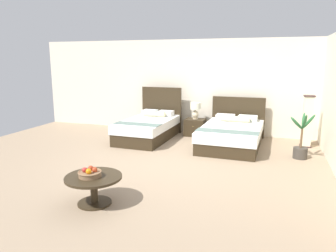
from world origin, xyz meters
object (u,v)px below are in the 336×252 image
Objects in this scene: nightstand at (195,127)px; fruit_bowl at (90,173)px; potted_palm at (301,145)px; bed_near_corner at (232,134)px; table_lamp at (196,109)px; bed_near_window at (149,127)px; coffee_table at (94,183)px; floor_lamp_corner at (307,121)px.

fruit_bowl reaches higher than nightstand.
bed_near_corner is at bearing 159.04° from potted_palm.
table_lamp is (-1.10, 0.78, 0.46)m from bed_near_corner.
bed_near_window is at bearing 179.82° from bed_near_corner.
bed_near_window is 2.12× the size of potted_palm.
bed_near_corner is at bearing -34.81° from nightstand.
table_lamp is 0.45× the size of potted_palm.
bed_near_corner is (2.16, -0.01, -0.02)m from bed_near_window.
fruit_bowl is 4.47m from potted_palm.
bed_near_corner is 4.12m from coffee_table.
floor_lamp_corner is at bearing 53.90° from fruit_bowl.
floor_lamp_corner is (2.79, -0.29, 0.39)m from nightstand.
bed_near_window reaches higher than floor_lamp_corner.
potted_palm is (3.66, -0.58, -0.01)m from bed_near_window.
bed_near_window reaches higher than table_lamp.
nightstand reaches higher than coffee_table.
table_lamp reaches higher than coffee_table.
coffee_table is (-1.46, -3.86, 0.03)m from bed_near_corner.
bed_near_corner is 4.17m from fruit_bowl.
potted_palm is (2.60, -1.36, -0.45)m from table_lamp.
potted_palm is at bearing 47.89° from fruit_bowl.
table_lamp is 2.81m from floor_lamp_corner.
nightstand is 0.51m from table_lamp.
nightstand is 0.43× the size of floor_lamp_corner.
bed_near_corner reaches higher than fruit_bowl.
bed_near_window is at bearing -144.54° from nightstand.
fruit_bowl is at bearing -80.29° from bed_near_window.
floor_lamp_corner is at bearing -5.94° from nightstand.
potted_palm is (2.96, 3.28, -0.02)m from coffee_table.
fruit_bowl is at bearing -126.10° from floor_lamp_corner.
nightstand is 0.54× the size of potted_palm.
floor_lamp_corner is at bearing 53.97° from coffee_table.
bed_near_window is 6.29× the size of fruit_bowl.
bed_near_corner is 2.75× the size of coffee_table.
bed_near_corner reaches higher than table_lamp.
bed_near_window is at bearing 170.95° from potted_palm.
nightstand is (1.06, 0.75, -0.08)m from bed_near_window.
floor_lamp_corner reaches higher than coffee_table.
table_lamp is (0.00, 0.02, 0.51)m from nightstand.
bed_near_window reaches higher than coffee_table.
nightstand is at bearing 152.77° from potted_palm.
bed_near_window is 3.94× the size of nightstand.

